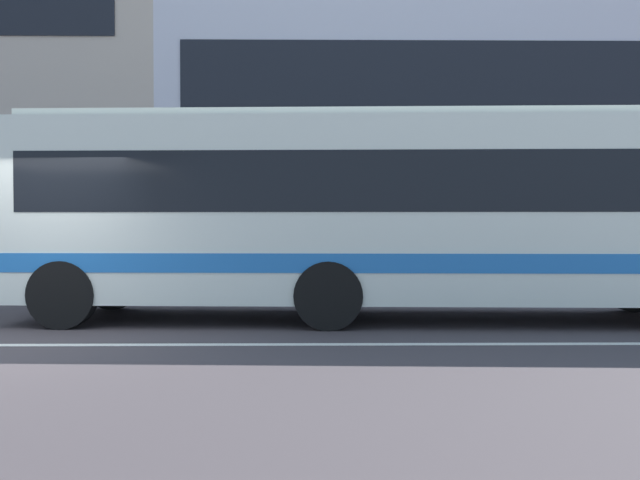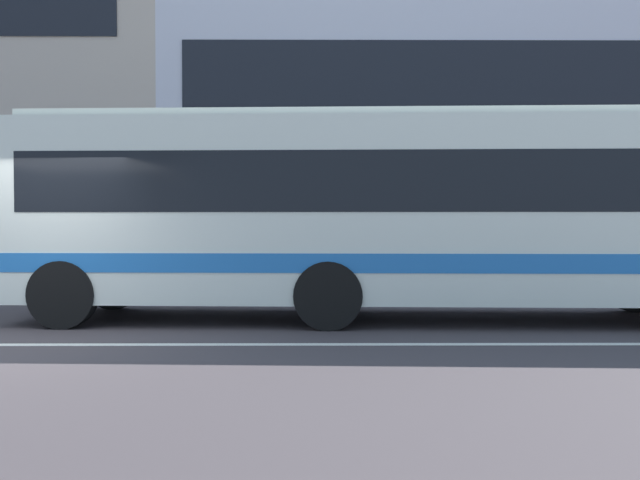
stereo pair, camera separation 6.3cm
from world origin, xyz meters
name	(u,v)px [view 2 (the right image)]	position (x,y,z in m)	size (l,w,h in m)	color
ground_plane	(3,345)	(0.00, 0.00, 0.00)	(160.00, 160.00, 0.00)	#433B3E
lane_centre_line	(3,345)	(0.00, 0.00, 0.00)	(60.00, 0.16, 0.01)	silver
apartment_block_right	(454,129)	(8.71, 14.78, 4.76)	(18.07, 9.73, 9.52)	silver
transit_bus	(373,208)	(4.90, 2.29, 1.79)	(11.29, 2.99, 3.24)	silver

